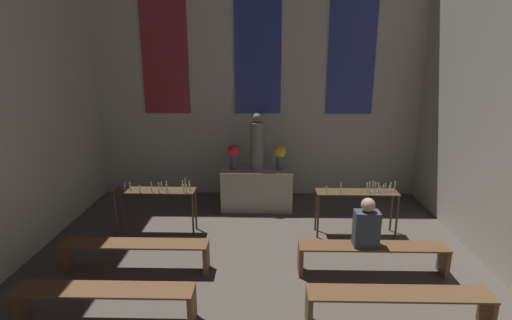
# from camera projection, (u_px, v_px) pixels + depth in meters

# --- Properties ---
(wall_back) EXTENTS (7.46, 0.16, 5.94)m
(wall_back) POSITION_uv_depth(u_px,v_px,m) (258.00, 63.00, 8.72)
(wall_back) COLOR #B2AD9E
(wall_back) RESTS_ON ground_plane
(altar) EXTENTS (1.47, 0.67, 0.86)m
(altar) POSITION_uv_depth(u_px,v_px,m) (257.00, 189.00, 8.43)
(altar) COLOR #ADA38E
(altar) RESTS_ON ground_plane
(statue) EXTENTS (0.29, 0.29, 1.19)m
(statue) POSITION_uv_depth(u_px,v_px,m) (257.00, 144.00, 8.18)
(statue) COLOR slate
(statue) RESTS_ON altar
(flower_vase_left) EXTENTS (0.27, 0.27, 0.52)m
(flower_vase_left) POSITION_uv_depth(u_px,v_px,m) (234.00, 154.00, 8.25)
(flower_vase_left) COLOR #4C5666
(flower_vase_left) RESTS_ON altar
(flower_vase_right) EXTENTS (0.27, 0.27, 0.52)m
(flower_vase_right) POSITION_uv_depth(u_px,v_px,m) (280.00, 155.00, 8.23)
(flower_vase_right) COLOR #4C5666
(flower_vase_right) RESTS_ON altar
(candle_rack_left) EXTENTS (1.45, 0.37, 1.02)m
(candle_rack_left) POSITION_uv_depth(u_px,v_px,m) (156.00, 196.00, 7.20)
(candle_rack_left) COLOR #473823
(candle_rack_left) RESTS_ON ground_plane
(candle_rack_right) EXTENTS (1.45, 0.37, 1.03)m
(candle_rack_right) POSITION_uv_depth(u_px,v_px,m) (358.00, 198.00, 7.12)
(candle_rack_right) COLOR #473823
(candle_rack_right) RESTS_ON ground_plane
(pew_third_left) EXTENTS (2.18, 0.36, 0.46)m
(pew_third_left) POSITION_uv_depth(u_px,v_px,m) (104.00, 297.00, 4.83)
(pew_third_left) COLOR brown
(pew_third_left) RESTS_ON ground_plane
(pew_third_right) EXTENTS (2.18, 0.36, 0.46)m
(pew_third_right) POSITION_uv_depth(u_px,v_px,m) (398.00, 301.00, 4.75)
(pew_third_right) COLOR brown
(pew_third_right) RESTS_ON ground_plane
(pew_back_left) EXTENTS (2.18, 0.36, 0.46)m
(pew_back_left) POSITION_uv_depth(u_px,v_px,m) (136.00, 250.00, 5.99)
(pew_back_left) COLOR brown
(pew_back_left) RESTS_ON ground_plane
(pew_back_right) EXTENTS (2.18, 0.36, 0.46)m
(pew_back_right) POSITION_uv_depth(u_px,v_px,m) (372.00, 253.00, 5.91)
(pew_back_right) COLOR brown
(pew_back_right) RESTS_ON ground_plane
(person_seated) EXTENTS (0.36, 0.24, 0.74)m
(person_seated) POSITION_uv_depth(u_px,v_px,m) (367.00, 225.00, 5.80)
(person_seated) COLOR #383D47
(person_seated) RESTS_ON pew_back_right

